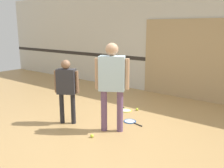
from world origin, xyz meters
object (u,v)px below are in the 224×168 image
person_student_left (67,85)px  racket_second_spare (131,122)px  person_instructor (112,78)px  tennis_ball_stray_left (104,109)px  tennis_ball_by_spare_racket (137,109)px  tennis_ball_near_instructor (92,136)px  racket_spare_on_floor (126,110)px

person_student_left → racket_second_spare: person_student_left is taller
person_instructor → person_student_left: 1.05m
tennis_ball_stray_left → person_instructor: bearing=-42.7°
tennis_ball_by_spare_racket → tennis_ball_stray_left: bearing=-142.9°
person_instructor → tennis_ball_near_instructor: person_instructor is taller
person_student_left → tennis_ball_near_instructor: size_ratio=20.63×
person_student_left → tennis_ball_by_spare_racket: (0.73, 1.61, -0.81)m
racket_second_spare → tennis_ball_stray_left: size_ratio=7.98×
racket_second_spare → tennis_ball_near_instructor: bearing=-83.6°
racket_spare_on_floor → tennis_ball_stray_left: bearing=76.9°
person_student_left → racket_second_spare: 1.59m
person_instructor → racket_second_spare: person_instructor is taller
racket_spare_on_floor → tennis_ball_stray_left: size_ratio=7.49×
person_instructor → racket_second_spare: bearing=56.2°
person_instructor → tennis_ball_near_instructor: size_ratio=26.17×
person_instructor → racket_second_spare: 1.22m
person_student_left → racket_second_spare: bearing=10.1°
racket_spare_on_floor → racket_second_spare: same height
racket_second_spare → tennis_ball_stray_left: tennis_ball_stray_left is taller
racket_spare_on_floor → tennis_ball_near_instructor: tennis_ball_near_instructor is taller
tennis_ball_near_instructor → tennis_ball_stray_left: size_ratio=1.00×
racket_spare_on_floor → racket_second_spare: bearing=172.8°
person_instructor → person_student_left: person_instructor is taller
person_instructor → racket_second_spare: (0.04, 0.61, -1.06)m
tennis_ball_by_spare_racket → racket_second_spare: bearing=-67.6°
tennis_ball_by_spare_racket → tennis_ball_stray_left: 0.82m
racket_spare_on_floor → racket_second_spare: 0.77m
person_student_left → racket_spare_on_floor: person_student_left is taller
tennis_ball_near_instructor → person_student_left: bearing=166.2°
person_instructor → tennis_ball_stray_left: bearing=106.9°
racket_second_spare → person_student_left: bearing=-126.4°
person_instructor → tennis_ball_stray_left: (-0.92, 0.85, -1.03)m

